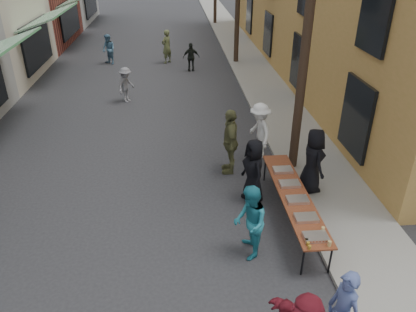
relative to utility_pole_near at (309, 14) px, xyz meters
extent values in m
plane|color=#28282B|center=(-4.30, -3.00, -4.50)|extent=(120.00, 120.00, 0.00)
cube|color=gray|center=(0.70, 12.00, -4.45)|extent=(2.20, 60.00, 0.10)
cylinder|color=#2D2116|center=(0.00, 0.00, 0.00)|extent=(0.26, 0.26, 9.00)
cube|color=#5F2A16|center=(-0.71, -2.53, -3.77)|extent=(0.70, 4.00, 0.04)
cylinder|color=black|center=(-1.00, -4.41, -4.14)|extent=(0.04, 0.04, 0.71)
cylinder|color=black|center=(-0.42, -4.41, -4.14)|extent=(0.04, 0.04, 0.71)
cylinder|color=black|center=(-1.00, -0.65, -4.14)|extent=(0.04, 0.04, 0.71)
cylinder|color=black|center=(-0.42, -0.65, -4.14)|extent=(0.04, 0.04, 0.71)
cube|color=maroon|center=(-0.71, -4.18, -3.71)|extent=(0.50, 0.33, 0.08)
cube|color=#B2B2B7|center=(-0.71, -3.53, -3.71)|extent=(0.50, 0.33, 0.08)
cube|color=tan|center=(-0.71, -2.83, -3.71)|extent=(0.50, 0.33, 0.08)
cube|color=#B2B2B7|center=(-0.71, -2.13, -3.71)|extent=(0.50, 0.33, 0.08)
cube|color=tan|center=(-0.71, -1.43, -3.71)|extent=(0.50, 0.33, 0.08)
cylinder|color=#A57F26|center=(-0.93, -4.48, -3.71)|extent=(0.07, 0.07, 0.08)
cylinder|color=#A57F26|center=(-0.93, -4.38, -3.71)|extent=(0.07, 0.07, 0.08)
cylinder|color=#A57F26|center=(-0.93, -4.28, -3.71)|extent=(0.07, 0.07, 0.08)
cylinder|color=tan|center=(-0.51, -4.43, -3.69)|extent=(0.08, 0.08, 0.12)
imported|color=black|center=(-1.53, -1.57, -3.62)|extent=(0.76, 0.97, 1.76)
imported|color=teal|center=(-1.99, -3.68, -3.64)|extent=(0.68, 0.86, 1.72)
imported|color=white|center=(-0.90, 0.81, -3.60)|extent=(0.89, 1.28, 1.81)
imported|color=brown|center=(-1.93, -0.01, -3.51)|extent=(0.57, 1.20, 1.98)
imported|color=black|center=(0.11, -1.36, -3.50)|extent=(0.68, 0.94, 1.80)
imported|color=slate|center=(-5.54, 6.25, -3.76)|extent=(0.96, 1.11, 1.49)
imported|color=black|center=(-2.58, 10.61, -3.77)|extent=(0.87, 0.38, 1.47)
imported|color=#5D673B|center=(-3.86, 12.34, -3.59)|extent=(0.77, 0.78, 1.82)
imported|color=#5483A3|center=(-7.06, 12.37, -3.69)|extent=(0.99, 0.98, 1.61)
camera|label=1|loc=(-3.46, -10.51, 1.68)|focal=35.00mm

